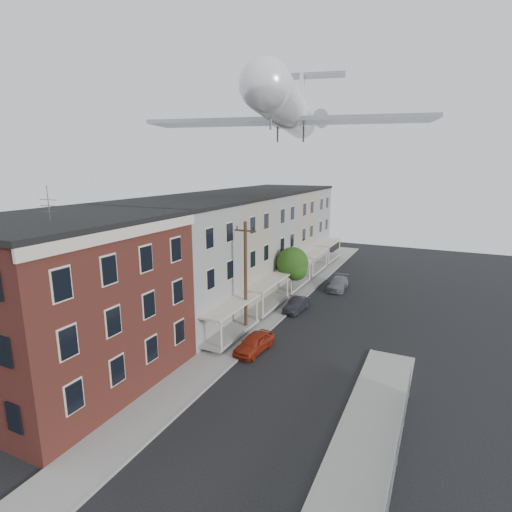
{
  "coord_description": "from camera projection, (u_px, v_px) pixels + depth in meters",
  "views": [
    {
      "loc": [
        7.86,
        -8.59,
        13.1
      ],
      "look_at": [
        -0.78,
        9.69,
        8.51
      ],
      "focal_mm": 28.0,
      "sensor_mm": 36.0,
      "label": 1
    }
  ],
  "objects": [
    {
      "name": "row_house_d",
      "position": [
        270.0,
        230.0,
        50.66
      ],
      "size": [
        11.98,
        7.0,
        10.3
      ],
      "color": "gray",
      "rests_on": "ground"
    },
    {
      "name": "corner_building",
      "position": [
        67.0,
        302.0,
        23.78
      ],
      "size": [
        10.31,
        12.3,
        12.15
      ],
      "color": "#351110",
      "rests_on": "ground"
    },
    {
      "name": "car_far",
      "position": [
        338.0,
        283.0,
        43.17
      ],
      "size": [
        2.07,
        4.54,
        1.29
      ],
      "primitive_type": "imported",
      "rotation": [
        0.0,
        0.0,
        0.06
      ],
      "color": "slate",
      "rests_on": "ground"
    },
    {
      "name": "row_house_b",
      "position": [
        212.0,
        251.0,
        38.32
      ],
      "size": [
        11.98,
        7.0,
        10.3
      ],
      "color": "gray",
      "rests_on": "ground"
    },
    {
      "name": "sidewalk_right",
      "position": [
        354.0,
        484.0,
        16.74
      ],
      "size": [
        3.0,
        26.0,
        0.12
      ],
      "primitive_type": "cube",
      "color": "gray",
      "rests_on": "ground"
    },
    {
      "name": "sidewalk_left",
      "position": [
        276.0,
        309.0,
        37.19
      ],
      "size": [
        3.0,
        62.0,
        0.12
      ],
      "primitive_type": "cube",
      "color": "gray",
      "rests_on": "ground"
    },
    {
      "name": "car_near",
      "position": [
        254.0,
        343.0,
        28.65
      ],
      "size": [
        1.95,
        4.06,
        1.34
      ],
      "primitive_type": "imported",
      "rotation": [
        0.0,
        0.0,
        -0.1
      ],
      "color": "maroon",
      "rests_on": "ground"
    },
    {
      "name": "curb_left",
      "position": [
        290.0,
        311.0,
        36.58
      ],
      "size": [
        0.15,
        62.0,
        0.14
      ],
      "primitive_type": "cube",
      "color": "gray",
      "rests_on": "ground"
    },
    {
      "name": "row_house_e",
      "position": [
        289.0,
        223.0,
        56.84
      ],
      "size": [
        11.98,
        7.0,
        10.3
      ],
      "color": "slate",
      "rests_on": "ground"
    },
    {
      "name": "airplane",
      "position": [
        290.0,
        111.0,
        37.21
      ],
      "size": [
        25.15,
        28.75,
        8.28
      ],
      "color": "white",
      "rests_on": "ground"
    },
    {
      "name": "chainlink_fence",
      "position": [
        389.0,
        495.0,
        15.02
      ],
      "size": [
        0.06,
        18.06,
        1.9
      ],
      "color": "gray",
      "rests_on": "ground"
    },
    {
      "name": "row_house_c",
      "position": [
        245.0,
        239.0,
        44.49
      ],
      "size": [
        11.98,
        7.0,
        10.3
      ],
      "color": "slate",
      "rests_on": "ground"
    },
    {
      "name": "curb_right",
      "position": [
        320.0,
        473.0,
        17.34
      ],
      "size": [
        0.15,
        26.0,
        0.14
      ],
      "primitive_type": "cube",
      "color": "gray",
      "rests_on": "ground"
    },
    {
      "name": "utility_pole",
      "position": [
        246.0,
        277.0,
        30.92
      ],
      "size": [
        1.8,
        0.26,
        9.0
      ],
      "color": "black",
      "rests_on": "ground"
    },
    {
      "name": "car_mid",
      "position": [
        297.0,
        305.0,
        36.7
      ],
      "size": [
        1.59,
        3.78,
        1.22
      ],
      "primitive_type": "imported",
      "rotation": [
        0.0,
        0.0,
        -0.08
      ],
      "color": "black",
      "rests_on": "ground"
    },
    {
      "name": "street_tree",
      "position": [
        293.0,
        265.0,
        39.81
      ],
      "size": [
        3.22,
        3.2,
        5.2
      ],
      "color": "black",
      "rests_on": "ground"
    },
    {
      "name": "row_house_a",
      "position": [
        167.0,
        267.0,
        32.15
      ],
      "size": [
        11.98,
        7.0,
        10.3
      ],
      "color": "slate",
      "rests_on": "ground"
    }
  ]
}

